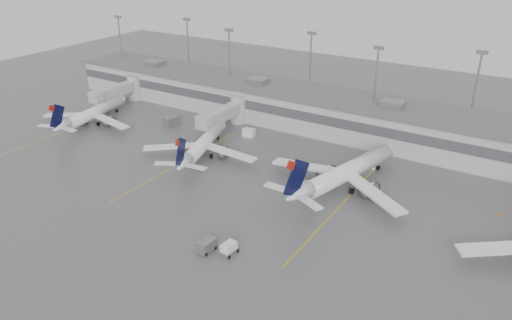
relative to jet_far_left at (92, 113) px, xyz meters
The scene contains 19 objects.
ground 58.58m from the jet_far_left, 30.59° to the right, with size 260.00×260.00×0.00m, color #555557.
terminal 57.73m from the jet_far_left, 29.25° to the left, with size 152.00×17.00×9.45m.
light_masts 61.45m from the jet_far_left, 34.00° to the left, with size 142.40×8.00×20.60m.
jet_bridge_left 16.78m from the jet_far_left, 107.86° to the left, with size 4.00×17.20×7.00m.
jet_bridge_right 33.87m from the jet_far_left, 28.09° to the left, with size 4.00×17.20×7.00m.
stand_markings 50.77m from the jet_far_left, ahead, with size 105.25×40.00×0.01m.
jet_far_left is the anchor object (origin of this frame).
jet_mid_left 34.83m from the jet_far_left, ahead, with size 24.00×27.32×9.11m.
jet_mid_right 65.84m from the jet_far_left, ahead, with size 28.50×32.35×10.67m.
baggage_tug 65.26m from the jet_far_left, 24.31° to the right, with size 2.04×2.95×1.81m.
baggage_cart 62.87m from the jet_far_left, 26.50° to the right, with size 1.92×3.07×1.89m.
gse_uld_a 11.76m from the jet_far_left, 124.16° to the left, with size 2.59×1.73×1.83m, color white.
gse_uld_b 39.45m from the jet_far_left, 20.08° to the left, with size 2.65×1.77×1.88m, color white.
gse_uld_c 68.18m from the jet_far_left, 10.64° to the left, with size 2.31×1.54×1.64m, color white.
gse_loader 19.64m from the jet_far_left, 29.09° to the left, with size 2.25×3.60×2.25m, color slate.
cone_a 11.15m from the jet_far_left, 123.79° to the left, with size 0.45×0.45×0.72m, color orange.
cone_b 24.94m from the jet_far_left, 20.06° to the left, with size 0.42×0.42×0.67m, color orange.
cone_c 57.14m from the jet_far_left, ahead, with size 0.49×0.49×0.77m, color orange.
cone_d 92.33m from the jet_far_left, ahead, with size 0.43×0.43×0.68m, color orange.
Camera 1 is at (44.91, -47.04, 43.85)m, focal length 35.00 mm.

